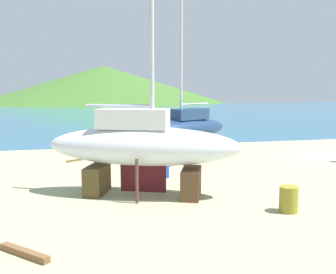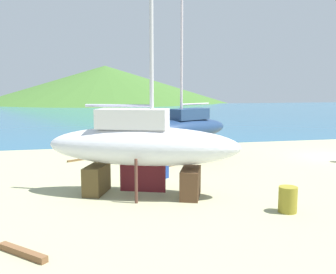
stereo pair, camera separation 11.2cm
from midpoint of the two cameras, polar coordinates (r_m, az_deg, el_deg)
sea_water at (r=64.63m, az=0.80°, el=3.53°), size 172.33×69.18×0.01m
headland_hill at (r=117.78m, az=-9.16°, el=5.18°), size 140.53×140.53×21.24m
sailboat_small_center at (r=22.81m, az=2.75°, el=1.05°), size 6.70×4.86×11.63m
sailboat_large_starboard at (r=15.44m, az=-3.70°, el=-1.32°), size 7.96×4.77×11.62m
worker at (r=18.46m, az=-0.25°, el=-3.59°), size 0.49×0.46×1.61m
barrel_tipped_left at (r=24.30m, az=-6.93°, el=-1.96°), size 0.81×0.81×0.84m
barrel_blue_faded at (r=14.27m, az=17.47°, el=-8.79°), size 0.69×0.69×0.91m
timber_plank_near at (r=11.09m, az=-20.39°, el=-15.67°), size 1.37×1.39×0.17m
timber_long_fore at (r=23.77m, az=-12.14°, el=-3.18°), size 1.98×1.33×0.11m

